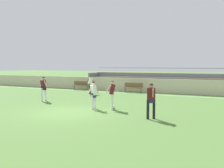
% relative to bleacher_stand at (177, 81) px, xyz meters
% --- Properties ---
extents(ground_plane, '(160.00, 160.00, 0.00)m').
position_rel_bleacher_stand_xyz_m(ground_plane, '(-2.83, -13.93, -0.94)').
color(ground_plane, '#517A38').
extents(field_line_sideline, '(44.00, 0.12, 0.01)m').
position_rel_bleacher_stand_xyz_m(field_line_sideline, '(-2.83, -3.88, -0.94)').
color(field_line_sideline, white).
rests_on(field_line_sideline, ground).
extents(sideline_wall, '(48.00, 0.16, 1.28)m').
position_rel_bleacher_stand_xyz_m(sideline_wall, '(-2.83, -2.34, -0.30)').
color(sideline_wall, beige).
rests_on(sideline_wall, ground).
extents(bleacher_stand, '(18.75, 2.48, 2.25)m').
position_rel_bleacher_stand_xyz_m(bleacher_stand, '(0.00, 0.00, 0.00)').
color(bleacher_stand, '#897051').
rests_on(bleacher_stand, ground).
extents(bench_near_bin, '(1.80, 0.40, 0.90)m').
position_rel_bleacher_stand_xyz_m(bench_near_bin, '(-8.90, -3.29, -0.40)').
color(bench_near_bin, brown).
rests_on(bench_near_bin, ground).
extents(bench_far_right, '(1.80, 0.40, 0.90)m').
position_rel_bleacher_stand_xyz_m(bench_far_right, '(-3.23, -3.29, -0.40)').
color(bench_far_right, brown).
rests_on(bench_far_right, ground).
extents(player_white_overlapping, '(0.61, 0.47, 1.61)m').
position_rel_bleacher_stand_xyz_m(player_white_overlapping, '(-2.12, -12.39, 0.01)').
color(player_white_overlapping, white).
rests_on(player_white_overlapping, ground).
extents(player_dark_pressing_high, '(0.67, 0.50, 1.68)m').
position_rel_bleacher_stand_xyz_m(player_dark_pressing_high, '(-1.07, -12.08, 0.06)').
color(player_dark_pressing_high, white).
rests_on(player_dark_pressing_high, ground).
extents(player_dark_on_ball, '(0.54, 0.41, 1.73)m').
position_rel_bleacher_stand_xyz_m(player_dark_on_ball, '(-6.89, -11.14, 0.09)').
color(player_dark_on_ball, white).
rests_on(player_dark_on_ball, ground).
extents(player_dark_wide_left, '(0.46, 0.62, 1.70)m').
position_rel_bleacher_stand_xyz_m(player_dark_wide_left, '(1.69, -13.54, 0.07)').
color(player_dark_wide_left, black).
rests_on(player_dark_wide_left, ground).
extents(player_white_dropping_back, '(0.69, 0.52, 1.68)m').
position_rel_bleacher_stand_xyz_m(player_white_dropping_back, '(-6.28, -5.82, 0.06)').
color(player_white_dropping_back, black).
rests_on(player_white_dropping_back, ground).
extents(soccer_ball, '(0.22, 0.22, 0.22)m').
position_rel_bleacher_stand_xyz_m(soccer_ball, '(-1.12, -11.81, -0.83)').
color(soccer_ball, white).
rests_on(soccer_ball, ground).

